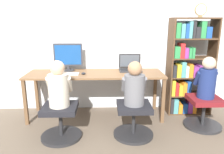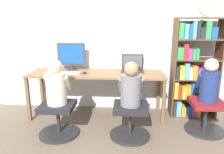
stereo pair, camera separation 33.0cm
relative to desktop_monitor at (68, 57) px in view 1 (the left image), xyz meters
The scene contains 15 objects.
ground_plane 1.17m from the desktop_monitor, 47.98° to the right, with size 14.00×14.00×0.00m, color brown.
wall_back 0.59m from the desktop_monitor, 24.63° to the left, with size 10.00×0.05×2.60m.
desk 0.57m from the desktop_monitor, 21.74° to the right, with size 2.16×0.63×0.73m.
desktop_monitor is the anchor object (origin of this frame).
laptop 1.04m from the desktop_monitor, ahead, with size 0.36×0.32×0.27m.
keyboard 0.35m from the desktop_monitor, 93.67° to the right, with size 0.43×0.13×0.03m.
computer_mouse_by_keyboard 0.43m from the desktop_monitor, 43.49° to the right, with size 0.07×0.10×0.03m.
office_chair_left 1.12m from the desktop_monitor, 89.85° to the right, with size 0.55×0.55×0.46m.
office_chair_right 1.48m from the desktop_monitor, 40.08° to the right, with size 0.55×0.55×0.46m.
person_at_monitor 0.88m from the desktop_monitor, 89.85° to the right, with size 0.32×0.29×0.61m.
person_at_laptop 1.31m from the desktop_monitor, 39.95° to the right, with size 0.33×0.28×0.58m.
bookshelf 1.96m from the desktop_monitor, ahead, with size 0.72×0.34×1.59m.
desk_clock 2.19m from the desktop_monitor, ahead, with size 0.19×0.03×0.21m.
office_chair_side 2.27m from the desktop_monitor, 16.28° to the right, with size 0.55×0.55×0.46m.
person_near_shelf 2.16m from the desktop_monitor, 16.17° to the right, with size 0.30×0.27×0.60m.
Camera 1 is at (0.16, -3.06, 1.55)m, focal length 35.00 mm.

